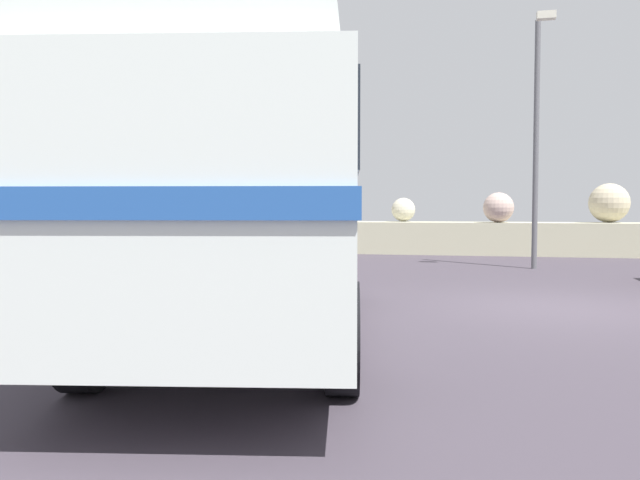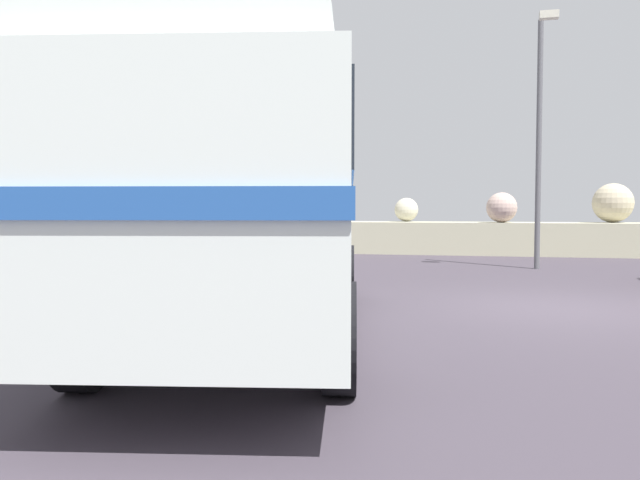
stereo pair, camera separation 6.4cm
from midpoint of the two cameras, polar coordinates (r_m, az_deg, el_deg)
ground at (r=10.83m, az=20.01°, el=-5.73°), size 32.00×26.00×0.02m
breakwater at (r=22.50m, az=16.31°, el=0.48°), size 31.36×2.07×2.39m
vintage_coach at (r=8.08m, az=-5.97°, el=6.07°), size 3.85×8.87×3.70m
lamp_post at (r=17.45m, az=18.58°, el=9.25°), size 0.44×0.93×6.34m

